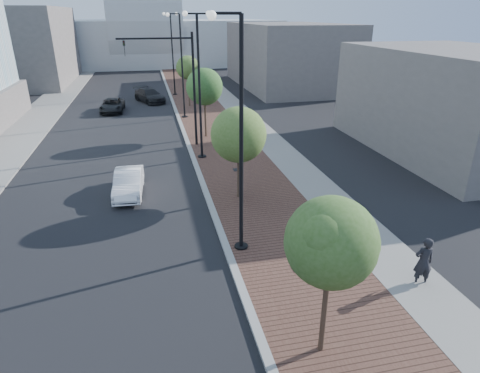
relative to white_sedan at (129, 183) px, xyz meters
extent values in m
cube|color=#4C2D23|center=(7.58, 23.07, -0.61)|extent=(7.00, 140.00, 0.12)
cube|color=slate|center=(10.28, 23.07, -0.60)|extent=(2.40, 140.00, 0.13)
cube|color=gray|center=(4.08, 23.07, -0.60)|extent=(0.30, 140.00, 0.14)
cube|color=slate|center=(-8.92, 23.07, -0.61)|extent=(4.00, 140.00, 0.12)
imported|color=white|center=(0.00, 0.00, 0.00)|extent=(1.63, 4.12, 1.33)
imported|color=black|center=(-2.12, 21.42, -0.02)|extent=(2.35, 4.73, 1.29)
imported|color=black|center=(1.63, 25.70, 0.06)|extent=(3.82, 5.43, 1.46)
imported|color=black|center=(10.49, -10.69, 0.29)|extent=(0.76, 0.56, 1.92)
cylinder|color=black|center=(4.68, -6.93, -0.57)|extent=(0.56, 0.56, 0.20)
cylinder|color=black|center=(4.68, -6.93, 3.95)|extent=(0.16, 0.16, 9.00)
cylinder|color=black|center=(4.18, -6.93, 8.45)|extent=(1.00, 0.10, 0.10)
sphere|color=silver|center=(3.68, -6.93, 8.38)|extent=(0.32, 0.32, 0.32)
cylinder|color=black|center=(4.68, 5.07, -0.57)|extent=(0.56, 0.56, 0.20)
cylinder|color=black|center=(4.68, 5.07, 3.95)|extent=(0.16, 0.16, 9.00)
cylinder|color=black|center=(4.68, 5.07, 8.45)|extent=(1.40, 0.10, 0.10)
sphere|color=silver|center=(3.98, 5.07, 8.45)|extent=(0.32, 0.32, 0.32)
sphere|color=silver|center=(5.38, 5.07, 8.45)|extent=(0.32, 0.32, 0.32)
cylinder|color=black|center=(4.68, 17.07, -0.57)|extent=(0.56, 0.56, 0.20)
cylinder|color=black|center=(4.68, 17.07, 3.95)|extent=(0.16, 0.16, 9.00)
cylinder|color=black|center=(4.18, 17.07, 8.45)|extent=(1.00, 0.10, 0.10)
sphere|color=silver|center=(3.68, 17.07, 8.38)|extent=(0.32, 0.32, 0.32)
cylinder|color=black|center=(4.68, 29.07, -0.57)|extent=(0.56, 0.56, 0.20)
cylinder|color=black|center=(4.68, 29.07, 3.95)|extent=(0.16, 0.16, 9.00)
cylinder|color=black|center=(4.68, 29.07, 8.45)|extent=(1.40, 0.10, 0.10)
sphere|color=silver|center=(3.98, 29.07, 8.45)|extent=(0.32, 0.32, 0.32)
sphere|color=silver|center=(5.38, 29.07, 8.45)|extent=(0.32, 0.32, 0.32)
cylinder|color=black|center=(4.68, 8.07, 3.33)|extent=(0.18, 0.18, 8.00)
cylinder|color=black|center=(2.18, 8.07, 6.93)|extent=(5.00, 0.12, 0.12)
imported|color=black|center=(0.18, 8.07, 6.33)|extent=(0.16, 0.20, 1.00)
cylinder|color=#382619|center=(5.68, -12.93, 1.05)|extent=(0.16, 0.16, 3.44)
sphere|color=#34561D|center=(5.68, -12.93, 3.02)|extent=(2.44, 2.44, 2.44)
sphere|color=#34561D|center=(6.08, -12.63, 2.77)|extent=(1.71, 1.71, 1.71)
sphere|color=#34561D|center=(5.38, -13.23, 3.36)|extent=(1.47, 1.47, 1.47)
cylinder|color=#382619|center=(5.68, -1.93, 0.98)|extent=(0.16, 0.16, 3.29)
sphere|color=#446322|center=(5.68, -1.93, 2.86)|extent=(2.81, 2.81, 2.81)
sphere|color=#446322|center=(6.08, -1.63, 2.62)|extent=(1.97, 1.97, 1.97)
sphere|color=#446322|center=(5.38, -2.23, 3.18)|extent=(1.69, 1.69, 1.69)
cylinder|color=#382619|center=(5.68, 10.07, 1.20)|extent=(0.16, 0.16, 3.73)
sphere|color=#29561D|center=(5.68, 10.07, 3.33)|extent=(2.80, 2.80, 2.80)
sphere|color=#29561D|center=(6.08, 10.37, 3.07)|extent=(1.96, 1.96, 1.96)
sphere|color=#29561D|center=(5.38, 9.77, 3.71)|extent=(1.68, 1.68, 1.68)
cylinder|color=#382619|center=(5.68, 22.07, 1.21)|extent=(0.16, 0.16, 3.76)
sphere|color=#38551D|center=(5.68, 22.07, 3.36)|extent=(2.40, 2.40, 2.40)
sphere|color=#38551D|center=(6.08, 22.37, 3.10)|extent=(1.68, 1.68, 1.68)
sphere|color=#38551D|center=(5.38, 21.77, 3.74)|extent=(1.44, 1.44, 1.44)
cube|color=#A8AFB2|center=(2.08, 68.07, 3.33)|extent=(50.00, 28.00, 8.00)
cube|color=#615A57|center=(-15.92, 43.07, 4.33)|extent=(14.00, 20.00, 10.00)
cube|color=#5E5755|center=(20.08, 33.07, 3.33)|extent=(12.00, 22.00, 8.00)
cube|color=#5F5956|center=(22.08, 3.07, 2.83)|extent=(10.00, 16.00, 7.00)
cube|color=black|center=(6.48, -8.93, -0.54)|extent=(0.50, 0.50, 0.02)
cube|color=black|center=(6.48, 2.07, -0.54)|extent=(0.50, 0.50, 0.02)
camera|label=1|loc=(1.40, -21.31, 8.43)|focal=30.62mm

